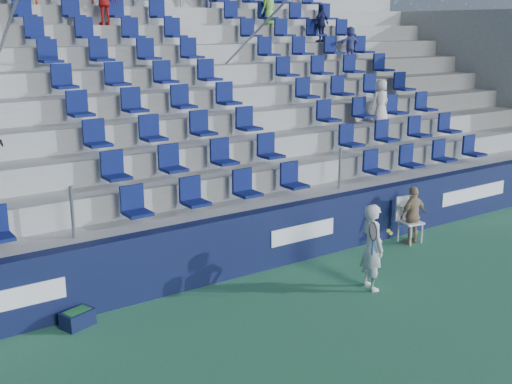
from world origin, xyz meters
TOP-DOWN VIEW (x-y plane):
  - ground at (0.00, 0.00)m, footprint 70.00×70.00m
  - sponsor_wall at (0.00, 3.15)m, footprint 24.00×0.32m
  - grandstand at (-0.00, 8.24)m, footprint 24.00×8.17m
  - tennis_player at (1.64, 1.18)m, footprint 0.69×0.67m
  - line_judge_chair at (4.21, 2.66)m, footprint 0.52×0.54m
  - line_judge at (4.21, 2.50)m, footprint 0.76×0.32m
  - ball_bin at (-3.32, 2.75)m, footprint 0.57×0.46m

SIDE VIEW (x-z plane):
  - ground at x=0.00m, z-range 0.00..0.00m
  - ball_bin at x=-3.32m, z-range 0.01..0.29m
  - line_judge_chair at x=4.21m, z-range 0.07..1.10m
  - sponsor_wall at x=0.00m, z-range 0.00..1.20m
  - line_judge at x=4.21m, z-range 0.00..1.30m
  - tennis_player at x=1.64m, z-range 0.00..1.61m
  - grandstand at x=0.00m, z-range -1.18..5.45m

